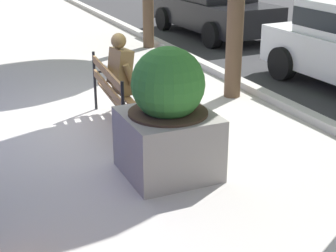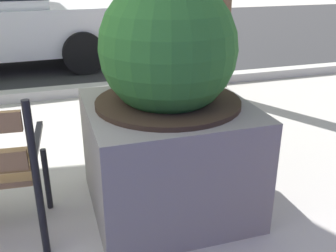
{
  "view_description": "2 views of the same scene",
  "coord_description": "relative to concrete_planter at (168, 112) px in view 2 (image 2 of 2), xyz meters",
  "views": [
    {
      "loc": [
        7.08,
        -2.1,
        2.75
      ],
      "look_at": [
        1.99,
        0.17,
        0.6
      ],
      "focal_mm": 54.98,
      "sensor_mm": 36.0,
      "label": 1
    },
    {
      "loc": [
        1.27,
        -2.1,
        1.59
      ],
      "look_at": [
        1.99,
        0.17,
        0.6
      ],
      "focal_mm": 42.2,
      "sensor_mm": 36.0,
      "label": 2
    }
  ],
  "objects": [
    {
      "name": "concrete_planter",
      "position": [
        0.0,
        0.0,
        0.0
      ],
      "size": [
        1.03,
        1.03,
        1.53
      ],
      "color": "gray",
      "rests_on": "ground"
    }
  ]
}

